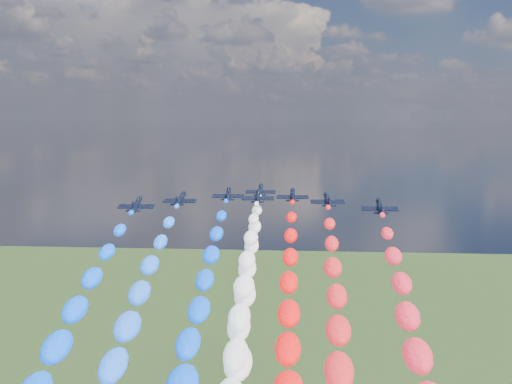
# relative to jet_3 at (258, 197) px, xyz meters

# --- Properties ---
(jet_0) EXTENTS (8.94, 11.87, 5.03)m
(jet_0) POSITION_rel_jet_3_xyz_m (-27.36, -16.14, 0.00)
(jet_0) COLOR black
(jet_1) EXTENTS (8.81, 11.77, 5.03)m
(jet_1) POSITION_rel_jet_3_xyz_m (-19.03, -5.90, 0.00)
(jet_1) COLOR black
(jet_2) EXTENTS (9.03, 11.93, 5.03)m
(jet_2) POSITION_rel_jet_3_xyz_m (-8.20, 4.02, 0.00)
(jet_2) COLOR black
(trail_2) EXTENTS (6.42, 120.45, 51.71)m
(trail_2) POSITION_rel_jet_3_xyz_m (-8.20, -57.59, -23.76)
(trail_2) COLOR blue
(jet_3) EXTENTS (8.74, 11.73, 5.03)m
(jet_3) POSITION_rel_jet_3_xyz_m (0.00, 0.00, 0.00)
(jet_3) COLOR black
(jet_4) EXTENTS (8.61, 11.63, 5.03)m
(jet_4) POSITION_rel_jet_3_xyz_m (-0.22, 13.48, 0.00)
(jet_4) COLOR black
(trail_4) EXTENTS (6.42, 120.45, 51.71)m
(trail_4) POSITION_rel_jet_3_xyz_m (-0.22, -48.13, -23.76)
(trail_4) COLOR white
(jet_5) EXTENTS (8.37, 11.46, 5.03)m
(jet_5) POSITION_rel_jet_3_xyz_m (8.87, 3.23, 0.00)
(jet_5) COLOR black
(jet_6) EXTENTS (9.02, 11.92, 5.03)m
(jet_6) POSITION_rel_jet_3_xyz_m (17.58, -5.04, 0.00)
(jet_6) COLOR black
(jet_7) EXTENTS (8.72, 11.71, 5.03)m
(jet_7) POSITION_rel_jet_3_xyz_m (29.04, -15.41, 0.00)
(jet_7) COLOR black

